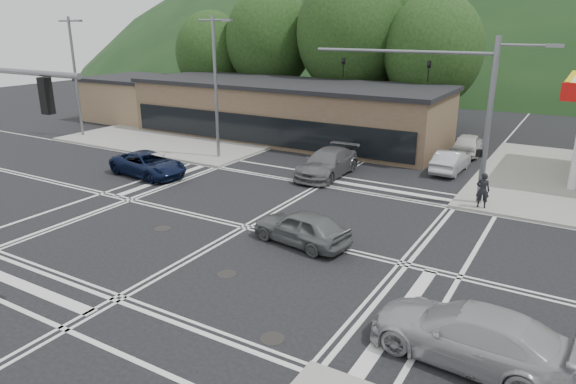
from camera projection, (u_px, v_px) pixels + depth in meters
The scene contains 20 objects.
ground at pixel (246, 227), 22.49m from camera, with size 120.00×120.00×0.00m, color black.
sidewalk_nw at pixel (201, 132), 42.00m from camera, with size 16.00×16.00×0.15m, color gray.
commercial_row at pixel (287, 112), 39.64m from camera, with size 24.00×8.00×4.00m, color brown.
commercial_nw at pixel (139, 100), 47.45m from camera, with size 8.00×7.00×3.60m, color #846B4F.
hill_north at pixel (523, 71), 96.07m from camera, with size 252.00×126.00×140.00m, color #183417.
tree_n_a at pixel (270, 39), 46.67m from camera, with size 8.00×8.00×11.75m.
tree_n_b at pixel (351, 33), 42.59m from camera, with size 9.00×9.00×12.98m.
tree_n_c at pixel (433, 51), 39.61m from camera, with size 7.60×7.60×10.87m.
tree_n_d at pixel (211, 53), 49.16m from camera, with size 6.80×6.80×9.76m.
tree_n_e at pixel (412, 40), 44.12m from camera, with size 8.40×8.40×11.98m.
streetlight_nw at pixel (216, 81), 32.36m from camera, with size 2.50×0.25×9.00m.
streetlight_w at pixel (75, 71), 38.90m from camera, with size 2.50×0.25×9.00m.
signal_mast_ne at pixel (463, 100), 24.25m from camera, with size 11.65×0.30×8.00m.
car_blue_west at pixel (148, 164), 29.90m from camera, with size 2.30×5.00×1.39m, color black.
car_grey_center at pixel (301, 227), 20.59m from camera, with size 1.67×4.15×1.41m, color slate.
car_silver_east at pixel (470, 335), 13.37m from camera, with size 2.15×5.30×1.54m, color #A3A4A9.
car_queue_a at pixel (451, 161), 30.66m from camera, with size 1.41×4.05×1.33m, color #A7A9AF.
car_queue_b at pixel (468, 144), 34.74m from camera, with size 1.74×4.33×1.48m, color silver.
car_northbound at pixel (327, 163), 29.85m from camera, with size 2.18×5.35×1.55m, color slate.
pedestrian at pixel (483, 190), 24.23m from camera, with size 0.62×0.41×1.71m, color black.
Camera 1 is at (12.25, -17.03, 8.48)m, focal length 32.00 mm.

